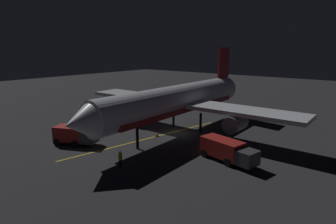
# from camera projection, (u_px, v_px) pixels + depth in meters

# --- Properties ---
(ground_plane) EXTENTS (180.00, 180.00, 0.20)m
(ground_plane) POSITION_uv_depth(u_px,v_px,m) (177.00, 134.00, 40.39)
(ground_plane) COLOR #29292D
(apron_guide_stripe) EXTENTS (4.98, 24.89, 0.01)m
(apron_guide_stripe) POSITION_uv_depth(u_px,v_px,m) (150.00, 138.00, 38.28)
(apron_guide_stripe) COLOR gold
(apron_guide_stripe) RESTS_ON ground_plane
(airliner) EXTENTS (34.00, 36.34, 12.06)m
(airliner) POSITION_uv_depth(u_px,v_px,m) (179.00, 101.00, 39.77)
(airliner) COLOR silver
(airliner) RESTS_ON ground_plane
(baggage_truck) EXTENTS (5.77, 4.20, 2.34)m
(baggage_truck) POSITION_uv_depth(u_px,v_px,m) (74.00, 135.00, 35.49)
(baggage_truck) COLOR maroon
(baggage_truck) RESTS_ON ground_plane
(catering_truck) EXTENTS (6.79, 3.38, 2.31)m
(catering_truck) POSITION_uv_depth(u_px,v_px,m) (227.00, 150.00, 30.17)
(catering_truck) COLOR maroon
(catering_truck) RESTS_ON ground_plane
(ground_crew_worker) EXTENTS (0.40, 0.40, 1.74)m
(ground_crew_worker) POSITION_uv_depth(u_px,v_px,m) (120.00, 159.00, 28.65)
(ground_crew_worker) COLOR black
(ground_crew_worker) RESTS_ON ground_plane
(traffic_cone_near_left) EXTENTS (0.50, 0.50, 0.55)m
(traffic_cone_near_left) POSITION_uv_depth(u_px,v_px,m) (157.00, 135.00, 38.82)
(traffic_cone_near_left) COLOR #EA590F
(traffic_cone_near_left) RESTS_ON ground_plane
(traffic_cone_near_right) EXTENTS (0.50, 0.50, 0.55)m
(traffic_cone_near_right) POSITION_uv_depth(u_px,v_px,m) (118.00, 128.00, 42.22)
(traffic_cone_near_right) COLOR #EA590F
(traffic_cone_near_right) RESTS_ON ground_plane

